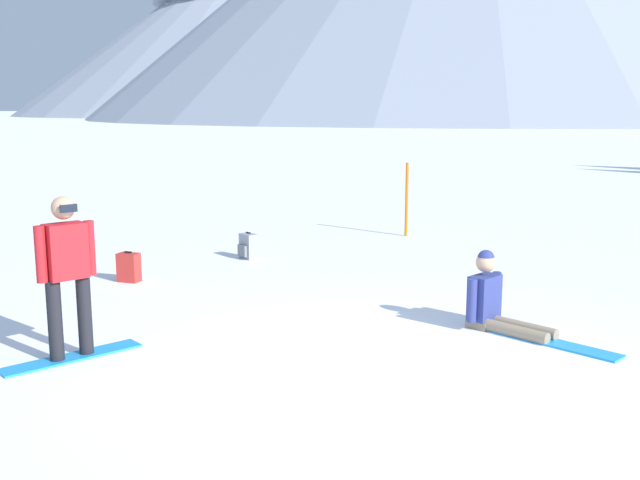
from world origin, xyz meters
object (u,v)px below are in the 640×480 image
Objects in this scene: snowboarder_foreground at (67,274)px; trail_marker_pole at (407,200)px; backpack_grey at (248,246)px; snowboarder_midground at (497,304)px; backpack_red at (129,268)px.

snowboarder_foreground reaches higher than trail_marker_pole.
snowboarder_foreground reaches higher than backpack_grey.
snowboarder_foreground is 3.66× the size of backpack_grey.
trail_marker_pole is (1.76, 8.50, -0.16)m from snowboarder_foreground.
trail_marker_pole reaches higher than snowboarder_midground.
trail_marker_pole reaches higher than backpack_red.
backpack_grey is 1.00× the size of backpack_red.
trail_marker_pole is (-2.40, 6.02, 0.43)m from snowboarder_midground.
backpack_grey is 2.37m from backpack_red.
backpack_red is at bearing 113.48° from snowboarder_foreground.
trail_marker_pole is (2.14, 3.16, 0.54)m from backpack_grey.
snowboarder_midground is 5.59m from backpack_red.
backpack_grey is at bearing 147.71° from snowboarder_midground.
snowboarder_midground is at bearing -32.29° from backpack_grey.
backpack_grey and backpack_red have the same top height.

